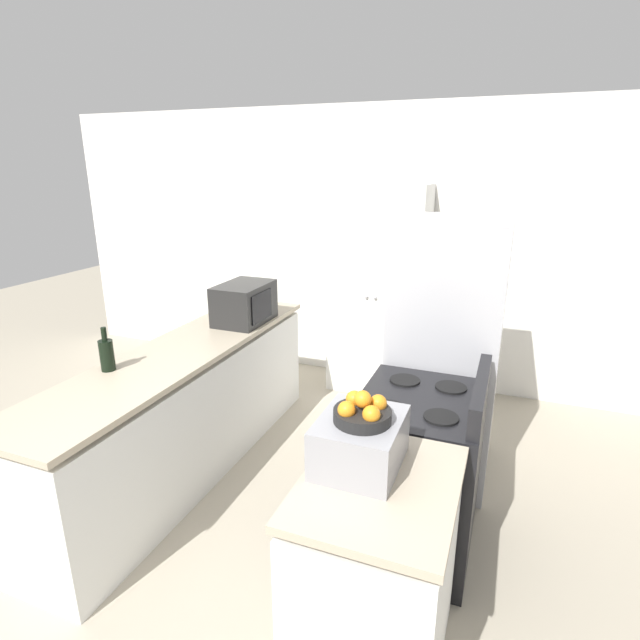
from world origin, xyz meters
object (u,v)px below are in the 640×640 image
object	(u,v)px
wine_bottle	(107,354)
fruit_bowl	(362,411)
refrigerator	(446,351)
toaster_oven	(360,442)
stove	(417,471)
microwave	(244,303)
pantry_cabinet	(378,291)

from	to	relation	value
wine_bottle	fruit_bowl	size ratio (longest dim) A/B	1.17
refrigerator	toaster_oven	xyz separation A→B (m)	(-0.15, -1.50, 0.13)
stove	toaster_oven	world-z (taller)	toaster_oven
microwave	fruit_bowl	distance (m)	2.09
pantry_cabinet	toaster_oven	size ratio (longest dim) A/B	4.96
microwave	refrigerator	bearing A→B (deg)	-0.77
refrigerator	microwave	world-z (taller)	refrigerator
refrigerator	microwave	distance (m)	1.55
fruit_bowl	toaster_oven	bearing A→B (deg)	127.80
stove	microwave	size ratio (longest dim) A/B	2.18
pantry_cabinet	stove	distance (m)	2.14
fruit_bowl	pantry_cabinet	bearing A→B (deg)	103.63
stove	pantry_cabinet	bearing A→B (deg)	111.39
wine_bottle	fruit_bowl	distance (m)	1.75
fruit_bowl	stove	bearing A→B (deg)	80.63
pantry_cabinet	refrigerator	size ratio (longest dim) A/B	1.09
refrigerator	toaster_oven	distance (m)	1.51
stove	wine_bottle	distance (m)	1.92
fruit_bowl	refrigerator	bearing A→B (deg)	84.96
stove	fruit_bowl	bearing A→B (deg)	-99.37
stove	fruit_bowl	xyz separation A→B (m)	(-0.12, -0.71, 0.69)
toaster_oven	refrigerator	bearing A→B (deg)	84.42
pantry_cabinet	wine_bottle	bearing A→B (deg)	-115.13
refrigerator	microwave	xyz separation A→B (m)	(-1.54, 0.02, 0.17)
stove	toaster_oven	xyz separation A→B (m)	(-0.13, -0.69, 0.55)
microwave	fruit_bowl	size ratio (longest dim) A/B	2.12
microwave	fruit_bowl	bearing A→B (deg)	-47.52
toaster_oven	fruit_bowl	xyz separation A→B (m)	(0.01, -0.02, 0.15)
pantry_cabinet	refrigerator	xyz separation A→B (m)	(0.78, -1.13, -0.08)
pantry_cabinet	toaster_oven	xyz separation A→B (m)	(0.63, -2.63, 0.05)
stove	refrigerator	xyz separation A→B (m)	(0.02, 0.81, 0.42)
pantry_cabinet	stove	size ratio (longest dim) A/B	1.81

